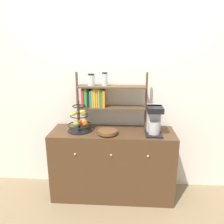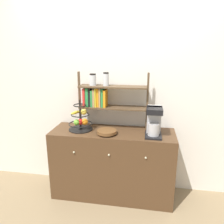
{
  "view_description": "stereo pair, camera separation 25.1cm",
  "coord_description": "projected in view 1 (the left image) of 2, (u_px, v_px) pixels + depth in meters",
  "views": [
    {
      "loc": [
        0.15,
        -2.18,
        1.77
      ],
      "look_at": [
        -0.01,
        0.24,
        1.09
      ],
      "focal_mm": 35.0,
      "sensor_mm": 36.0,
      "label": 1
    },
    {
      "loc": [
        0.4,
        -2.15,
        1.77
      ],
      "look_at": [
        -0.01,
        0.24,
        1.09
      ],
      "focal_mm": 35.0,
      "sensor_mm": 36.0,
      "label": 2
    }
  ],
  "objects": [
    {
      "name": "wall_back",
      "position": [
        114.0,
        90.0,
        2.73
      ],
      "size": [
        7.0,
        0.05,
        2.6
      ],
      "primitive_type": "cube",
      "color": "silver",
      "rests_on": "ground_plane"
    },
    {
      "name": "coffee_maker",
      "position": [
        154.0,
        120.0,
        2.47
      ],
      "size": [
        0.18,
        0.26,
        0.33
      ],
      "color": "black",
      "rests_on": "sideboard"
    },
    {
      "name": "wooden_bowl",
      "position": [
        108.0,
        132.0,
        2.48
      ],
      "size": [
        0.22,
        0.22,
        0.05
      ],
      "color": "brown",
      "rests_on": "sideboard"
    },
    {
      "name": "ground_plane",
      "position": [
        111.0,
        206.0,
        2.58
      ],
      "size": [
        12.0,
        12.0,
        0.0
      ],
      "primitive_type": "plane",
      "color": "#847051"
    },
    {
      "name": "sideboard",
      "position": [
        113.0,
        164.0,
        2.69
      ],
      "size": [
        1.46,
        0.49,
        0.85
      ],
      "color": "#4C331E",
      "rests_on": "ground_plane"
    },
    {
      "name": "shelf_hutch",
      "position": [
        101.0,
        96.0,
        2.61
      ],
      "size": [
        0.85,
        0.2,
        0.68
      ],
      "color": "brown",
      "rests_on": "sideboard"
    },
    {
      "name": "fruit_stand",
      "position": [
        80.0,
        121.0,
        2.56
      ],
      "size": [
        0.29,
        0.29,
        0.37
      ],
      "color": "black",
      "rests_on": "sideboard"
    }
  ]
}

